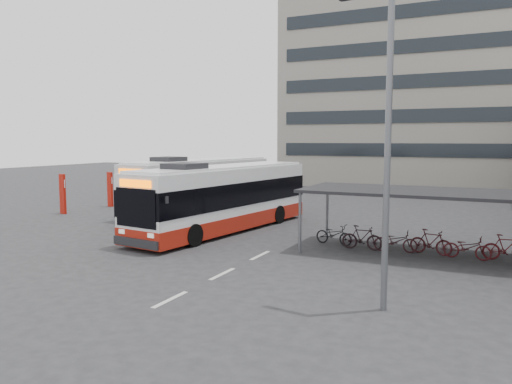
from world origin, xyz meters
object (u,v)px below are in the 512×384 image
at_px(bus_main, 224,198).
at_px(bus_teal, 201,185).
at_px(lamp_post, 384,129).
at_px(pedestrian, 132,213).

xyz_separation_m(bus_main, bus_teal, (-4.70, 5.39, 0.02)).
bearing_deg(lamp_post, pedestrian, 160.26).
height_order(bus_main, lamp_post, lamp_post).
bearing_deg(bus_main, bus_teal, 138.68).
bearing_deg(pedestrian, bus_main, -75.97).
bearing_deg(bus_main, lamp_post, -34.01).
height_order(bus_main, pedestrian, bus_main).
xyz_separation_m(bus_main, pedestrian, (-4.54, -1.48, -0.82)).
bearing_deg(pedestrian, bus_teal, -2.70).
distance_m(bus_main, lamp_post, 13.01).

